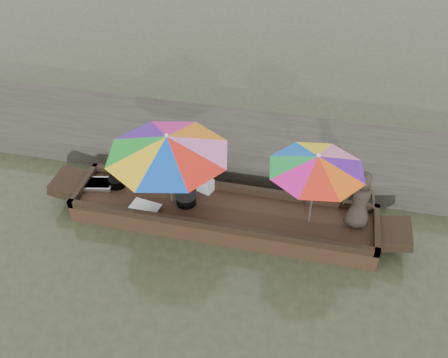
% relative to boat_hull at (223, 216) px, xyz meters
% --- Properties ---
extents(water, '(80.00, 80.00, 0.00)m').
position_rel_boat_hull_xyz_m(water, '(0.00, 0.00, -0.17)').
color(water, '#2E3621').
rests_on(water, ground).
extents(dock, '(22.00, 2.20, 0.50)m').
position_rel_boat_hull_xyz_m(dock, '(0.00, 2.20, 0.08)').
color(dock, '#2D2B26').
rests_on(dock, ground).
extents(boat_hull, '(5.67, 1.20, 0.35)m').
position_rel_boat_hull_xyz_m(boat_hull, '(0.00, 0.00, 0.00)').
color(boat_hull, black).
rests_on(boat_hull, water).
extents(cooking_pot, '(0.34, 0.34, 0.18)m').
position_rel_boat_hull_xyz_m(cooking_pot, '(-2.18, 0.22, 0.26)').
color(cooking_pot, black).
rests_on(cooking_pot, boat_hull).
extents(tray_crayfish, '(0.62, 0.49, 0.09)m').
position_rel_boat_hull_xyz_m(tray_crayfish, '(-2.53, 0.11, 0.22)').
color(tray_crayfish, silver).
rests_on(tray_crayfish, boat_hull).
extents(tray_scallop, '(0.61, 0.47, 0.06)m').
position_rel_boat_hull_xyz_m(tray_scallop, '(-1.42, -0.33, 0.21)').
color(tray_scallop, silver).
rests_on(tray_scallop, boat_hull).
extents(charcoal_grill, '(0.38, 0.38, 0.18)m').
position_rel_boat_hull_xyz_m(charcoal_grill, '(-0.71, 0.01, 0.26)').
color(charcoal_grill, black).
rests_on(charcoal_grill, boat_hull).
extents(supply_bag, '(0.34, 0.30, 0.26)m').
position_rel_boat_hull_xyz_m(supply_bag, '(-0.45, 0.45, 0.30)').
color(supply_bag, silver).
rests_on(supply_bag, boat_hull).
extents(vendor, '(0.58, 0.39, 1.16)m').
position_rel_boat_hull_xyz_m(vendor, '(2.41, 0.15, 0.76)').
color(vendor, '#2C261F').
rests_on(vendor, boat_hull).
extents(umbrella_bow, '(2.62, 2.62, 1.55)m').
position_rel_boat_hull_xyz_m(umbrella_bow, '(-0.98, 0.00, 0.95)').
color(umbrella_bow, pink).
rests_on(umbrella_bow, boat_hull).
extents(umbrella_stern, '(2.03, 2.03, 1.55)m').
position_rel_boat_hull_xyz_m(umbrella_stern, '(1.59, 0.00, 0.95)').
color(umbrella_stern, '#5514A5').
rests_on(umbrella_stern, boat_hull).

